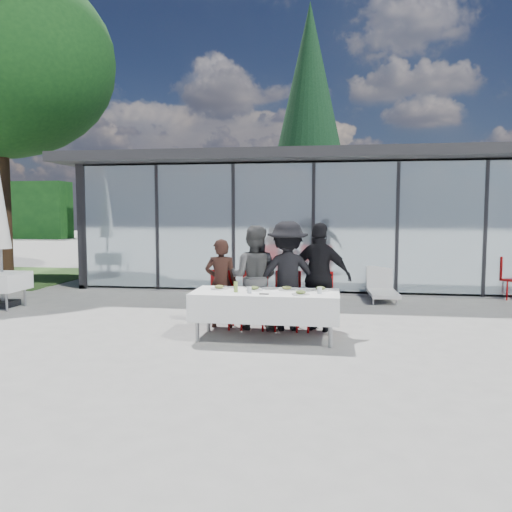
{
  "coord_description": "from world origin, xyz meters",
  "views": [
    {
      "loc": [
        1.45,
        -7.97,
        1.96
      ],
      "look_at": [
        0.07,
        1.2,
        1.16
      ],
      "focal_mm": 35.0,
      "sensor_mm": 36.0,
      "label": 1
    }
  ],
  "objects": [
    {
      "name": "diner_b",
      "position": [
        0.17,
        0.31,
        0.88
      ],
      "size": [
        0.93,
        0.93,
        1.75
      ],
      "primitive_type": "imported",
      "rotation": [
        0.0,
        0.0,
        3.05
      ],
      "color": "#4C4C4C",
      "rests_on": "ground"
    },
    {
      "name": "plate_c",
      "position": [
        0.77,
        -0.22,
        0.78
      ],
      "size": [
        0.27,
        0.27,
        0.07
      ],
      "color": "white",
      "rests_on": "dining_table"
    },
    {
      "name": "pavilion",
      "position": [
        2.0,
        8.16,
        2.15
      ],
      "size": [
        14.8,
        8.8,
        3.44
      ],
      "color": "gray",
      "rests_on": "ground"
    },
    {
      "name": "plate_b",
      "position": [
        0.27,
        -0.31,
        0.78
      ],
      "size": [
        0.27,
        0.27,
        0.07
      ],
      "color": "white",
      "rests_on": "dining_table"
    },
    {
      "name": "lounger",
      "position": [
        2.61,
        3.56,
        0.26
      ],
      "size": [
        0.66,
        1.36,
        0.72
      ],
      "color": "silver",
      "rests_on": "ground"
    },
    {
      "name": "plate_extra",
      "position": [
        1.02,
        -0.63,
        0.78
      ],
      "size": [
        0.27,
        0.27,
        0.07
      ],
      "color": "white",
      "rests_on": "dining_table"
    },
    {
      "name": "spare_table_left",
      "position": [
        -5.23,
        1.29,
        0.55
      ],
      "size": [
        0.86,
        0.86,
        0.74
      ],
      "color": "white",
      "rests_on": "ground"
    },
    {
      "name": "conifer_tree",
      "position": [
        0.5,
        13.0,
        5.99
      ],
      "size": [
        4.0,
        4.0,
        10.5
      ],
      "color": "#382316",
      "rests_on": "ground"
    },
    {
      "name": "juice_bottle",
      "position": [
        0.02,
        -0.52,
        0.83
      ],
      "size": [
        0.06,
        0.06,
        0.16
      ],
      "primitive_type": "cylinder",
      "color": "#86A846",
      "rests_on": "dining_table"
    },
    {
      "name": "treeline",
      "position": [
        -2.0,
        28.0,
        2.2
      ],
      "size": [
        62.5,
        2.0,
        4.4
      ],
      "color": "black",
      "rests_on": "ground"
    },
    {
      "name": "dining_table",
      "position": [
        0.46,
        -0.39,
        0.54
      ],
      "size": [
        2.26,
        0.96,
        0.75
      ],
      "color": "white",
      "rests_on": "ground"
    },
    {
      "name": "folded_eyeglasses",
      "position": [
        0.47,
        -0.68,
        0.76
      ],
      "size": [
        0.14,
        0.03,
        0.01
      ],
      "primitive_type": "cube",
      "color": "black",
      "rests_on": "dining_table"
    },
    {
      "name": "diner_d",
      "position": [
        1.28,
        0.31,
        0.9
      ],
      "size": [
        1.32,
        1.32,
        1.81
      ],
      "primitive_type": "imported",
      "rotation": [
        0.0,
        0.0,
        2.84
      ],
      "color": "black",
      "rests_on": "ground"
    },
    {
      "name": "diner_chair_b",
      "position": [
        0.17,
        0.36,
        0.54
      ],
      "size": [
        0.44,
        0.44,
        0.97
      ],
      "color": "#B20B0C",
      "rests_on": "ground"
    },
    {
      "name": "grass_patch",
      "position": [
        -8.5,
        6.0,
        0.01
      ],
      "size": [
        5.0,
        5.0,
        0.02
      ],
      "primitive_type": "cube",
      "color": "#385926",
      "rests_on": "ground"
    },
    {
      "name": "diner_c",
      "position": [
        0.74,
        0.31,
        0.91
      ],
      "size": [
        1.36,
        1.36,
        1.83
      ],
      "primitive_type": "imported",
      "rotation": [
        0.0,
        0.0,
        3.31
      ],
      "color": "black",
      "rests_on": "ground"
    },
    {
      "name": "drinking_glasses",
      "position": [
        0.76,
        -0.55,
        0.8
      ],
      "size": [
        1.12,
        0.19,
        0.1
      ],
      "color": "silver",
      "rests_on": "dining_table"
    },
    {
      "name": "ground",
      "position": [
        0.0,
        0.0,
        0.0
      ],
      "size": [
        90.0,
        90.0,
        0.0
      ],
      "primitive_type": "plane",
      "color": "gray",
      "rests_on": "ground"
    },
    {
      "name": "plate_d",
      "position": [
        1.3,
        -0.18,
        0.78
      ],
      "size": [
        0.27,
        0.27,
        0.07
      ],
      "color": "white",
      "rests_on": "dining_table"
    },
    {
      "name": "diner_chair_c",
      "position": [
        0.74,
        0.36,
        0.54
      ],
      "size": [
        0.44,
        0.44,
        0.97
      ],
      "color": "#B20B0C",
      "rests_on": "ground"
    },
    {
      "name": "diner_chair_a",
      "position": [
        -0.4,
        0.36,
        0.54
      ],
      "size": [
        0.44,
        0.44,
        0.97
      ],
      "color": "#B20B0C",
      "rests_on": "ground"
    },
    {
      "name": "diner_chair_d",
      "position": [
        1.28,
        0.36,
        0.54
      ],
      "size": [
        0.44,
        0.44,
        0.97
      ],
      "color": "#B20B0C",
      "rests_on": "ground"
    },
    {
      "name": "diner_a",
      "position": [
        -0.4,
        0.31,
        0.76
      ],
      "size": [
        0.6,
        0.6,
        1.53
      ],
      "primitive_type": "imported",
      "rotation": [
        0.0,
        0.0,
        3.23
      ],
      "color": "black",
      "rests_on": "ground"
    },
    {
      "name": "spare_chair_a",
      "position": [
        5.49,
        4.09,
        0.54
      ],
      "size": [
        0.61,
        0.61,
        0.97
      ],
      "color": "#B20B0C",
      "rests_on": "ground"
    },
    {
      "name": "plate_a",
      "position": [
        -0.3,
        -0.27,
        0.78
      ],
      "size": [
        0.27,
        0.27,
        0.07
      ],
      "color": "white",
      "rests_on": "dining_table"
    }
  ]
}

